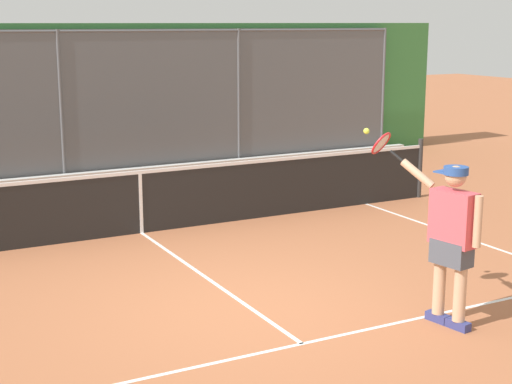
# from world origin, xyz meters

# --- Properties ---
(ground_plane) EXTENTS (60.00, 60.00, 0.00)m
(ground_plane) POSITION_xyz_m (0.00, 0.00, 0.00)
(ground_plane) COLOR #A8603D
(court_line_markings) EXTENTS (8.32, 8.56, 0.01)m
(court_line_markings) POSITION_xyz_m (0.00, 1.43, 0.00)
(court_line_markings) COLOR white
(court_line_markings) RESTS_ON ground
(fence_backdrop) EXTENTS (18.73, 1.37, 3.10)m
(fence_backdrop) POSITION_xyz_m (-0.00, -8.83, 1.54)
(fence_backdrop) COLOR #565B60
(fence_backdrop) RESTS_ON ground
(tennis_net) EXTENTS (10.70, 0.09, 1.07)m
(tennis_net) POSITION_xyz_m (0.00, -3.63, 0.49)
(tennis_net) COLOR #2D2D2D
(tennis_net) RESTS_ON ground
(tennis_player) EXTENTS (0.64, 1.35, 1.99)m
(tennis_player) POSITION_xyz_m (-1.60, 1.33, 1.00)
(tennis_player) COLOR navy
(tennis_player) RESTS_ON ground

